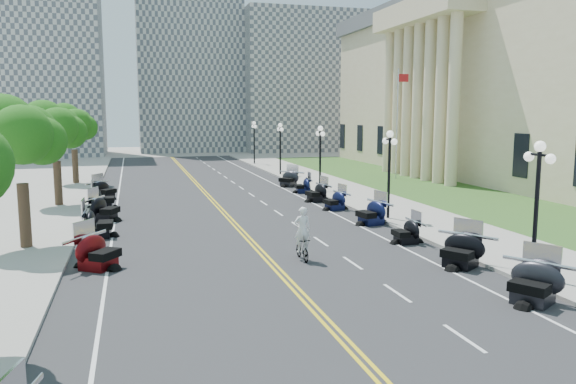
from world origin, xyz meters
TOP-DOWN VIEW (x-y plane):
  - ground at (0.00, 0.00)m, footprint 160.00×160.00m
  - road at (0.00, 10.00)m, footprint 16.00×90.00m
  - centerline_yellow_a at (-0.12, 10.00)m, footprint 0.12×90.00m
  - centerline_yellow_b at (0.12, 10.00)m, footprint 0.12×90.00m
  - edge_line_north at (6.40, 10.00)m, footprint 0.12×90.00m
  - edge_line_south at (-6.40, 10.00)m, footprint 0.12×90.00m
  - lane_dash_3 at (3.20, -12.00)m, footprint 0.12×2.00m
  - lane_dash_4 at (3.20, -8.00)m, footprint 0.12×2.00m
  - lane_dash_5 at (3.20, -4.00)m, footprint 0.12×2.00m
  - lane_dash_6 at (3.20, 0.00)m, footprint 0.12×2.00m
  - lane_dash_7 at (3.20, 4.00)m, footprint 0.12×2.00m
  - lane_dash_8 at (3.20, 8.00)m, footprint 0.12×2.00m
  - lane_dash_9 at (3.20, 12.00)m, footprint 0.12×2.00m
  - lane_dash_10 at (3.20, 16.00)m, footprint 0.12×2.00m
  - lane_dash_11 at (3.20, 20.00)m, footprint 0.12×2.00m
  - lane_dash_12 at (3.20, 24.00)m, footprint 0.12×2.00m
  - lane_dash_13 at (3.20, 28.00)m, footprint 0.12×2.00m
  - lane_dash_14 at (3.20, 32.00)m, footprint 0.12×2.00m
  - lane_dash_15 at (3.20, 36.00)m, footprint 0.12×2.00m
  - lane_dash_16 at (3.20, 40.00)m, footprint 0.12×2.00m
  - lane_dash_17 at (3.20, 44.00)m, footprint 0.12×2.00m
  - lane_dash_18 at (3.20, 48.00)m, footprint 0.12×2.00m
  - lane_dash_19 at (3.20, 52.00)m, footprint 0.12×2.00m
  - sidewalk_north at (10.50, 10.00)m, footprint 5.00×90.00m
  - sidewalk_south at (-10.50, 10.00)m, footprint 5.00×90.00m
  - lawn at (17.50, 18.00)m, footprint 9.00×60.00m
  - civic_building at (32.00, 22.00)m, footprint 26.00×51.00m
  - distant_block_a at (-18.00, 62.00)m, footprint 18.00×14.00m
  - distant_block_b at (4.00, 68.00)m, footprint 16.00×12.00m
  - distant_block_c at (22.00, 65.00)m, footprint 20.00×14.00m
  - street_lamp_1 at (8.60, -8.00)m, footprint 0.50×1.20m
  - street_lamp_2 at (8.60, 4.00)m, footprint 0.50×1.20m
  - street_lamp_3 at (8.60, 16.00)m, footprint 0.50×1.20m
  - street_lamp_4 at (8.60, 28.00)m, footprint 0.50×1.20m
  - street_lamp_5 at (8.60, 40.00)m, footprint 0.50×1.20m
  - flagpole at (18.00, 22.00)m, footprint 1.10×0.20m
  - tree_2 at (-10.00, 2.00)m, footprint 4.80×4.80m
  - tree_3 at (-10.00, 14.00)m, footprint 4.80×4.80m
  - tree_4 at (-10.00, 26.00)m, footprint 4.80×4.80m
  - motorcycle_n_3 at (6.91, -10.12)m, footprint 2.97×2.97m
  - motorcycle_n_4 at (7.09, -5.71)m, footprint 2.98×2.98m
  - motorcycle_n_5 at (6.95, -1.39)m, footprint 1.77×1.77m
  - motorcycle_n_6 at (7.20, 3.19)m, footprint 2.46×2.46m
  - motorcycle_n_7 at (6.90, 8.12)m, footprint 2.17×2.17m
  - motorcycle_n_8 at (6.87, 11.60)m, footprint 2.30×2.30m
  - motorcycle_n_9 at (7.20, 15.94)m, footprint 1.97×1.97m
  - motorcycle_n_10 at (7.16, 19.89)m, footprint 2.91×2.91m
  - motorcycle_s_5 at (-6.73, -2.11)m, footprint 3.05×3.05m
  - motorcycle_s_6 at (-7.05, 3.79)m, footprint 2.29×2.29m
  - motorcycle_s_7 at (-6.94, 8.13)m, footprint 2.92×2.92m
  - motorcycle_s_8 at (-7.18, 12.35)m, footprint 2.21×2.21m
  - motorcycle_s_9 at (-7.30, 16.76)m, footprint 2.91×2.91m
  - bicycle at (1.35, -3.02)m, footprint 0.46×1.61m
  - cyclist_rider at (1.35, -3.02)m, footprint 0.70×0.46m

SIDE VIEW (x-z plane):
  - ground at x=0.00m, z-range 0.00..0.00m
  - road at x=0.00m, z-range 0.00..0.01m
  - centerline_yellow_a at x=-0.12m, z-range 0.01..0.01m
  - centerline_yellow_b at x=0.12m, z-range 0.01..0.01m
  - edge_line_north at x=6.40m, z-range 0.01..0.01m
  - edge_line_south at x=-6.40m, z-range 0.01..0.01m
  - lane_dash_3 at x=3.20m, z-range 0.01..0.01m
  - lane_dash_4 at x=3.20m, z-range 0.01..0.01m
  - lane_dash_5 at x=3.20m, z-range 0.01..0.01m
  - lane_dash_6 at x=3.20m, z-range 0.01..0.01m
  - lane_dash_7 at x=3.20m, z-range 0.01..0.01m
  - lane_dash_8 at x=3.20m, z-range 0.01..0.01m
  - lane_dash_9 at x=3.20m, z-range 0.01..0.01m
  - lane_dash_10 at x=3.20m, z-range 0.01..0.01m
  - lane_dash_11 at x=3.20m, z-range 0.01..0.01m
  - lane_dash_12 at x=3.20m, z-range 0.01..0.01m
  - lane_dash_13 at x=3.20m, z-range 0.01..0.01m
  - lane_dash_14 at x=3.20m, z-range 0.01..0.01m
  - lane_dash_15 at x=3.20m, z-range 0.01..0.01m
  - lane_dash_16 at x=3.20m, z-range 0.01..0.01m
  - lane_dash_17 at x=3.20m, z-range 0.01..0.01m
  - lane_dash_18 at x=3.20m, z-range 0.01..0.01m
  - lane_dash_19 at x=3.20m, z-range 0.01..0.01m
  - lawn at x=17.50m, z-range 0.00..0.10m
  - sidewalk_north at x=10.50m, z-range 0.00..0.15m
  - sidewalk_south at x=-10.50m, z-range 0.00..0.15m
  - bicycle at x=1.35m, z-range 0.00..0.97m
  - motorcycle_n_5 at x=6.95m, z-range 0.00..1.24m
  - motorcycle_n_9 at x=7.20m, z-range 0.00..1.29m
  - motorcycle_n_7 at x=6.90m, z-range 0.00..1.32m
  - motorcycle_n_8 at x=6.87m, z-range 0.00..1.41m
  - motorcycle_s_9 at x=-7.30m, z-range 0.00..1.45m
  - motorcycle_n_10 at x=7.16m, z-range 0.00..1.45m
  - motorcycle_n_6 at x=7.20m, z-range 0.00..1.48m
  - motorcycle_n_4 at x=7.09m, z-range 0.00..1.50m
  - motorcycle_n_3 at x=6.91m, z-range 0.00..1.51m
  - motorcycle_s_8 at x=-7.18m, z-range 0.00..1.52m
  - motorcycle_s_5 at x=-6.73m, z-range 0.00..1.53m
  - motorcycle_s_7 at x=-6.94m, z-range 0.00..1.55m
  - motorcycle_s_6 at x=-7.05m, z-range 0.00..1.56m
  - cyclist_rider at x=1.35m, z-range 0.97..2.88m
  - street_lamp_1 at x=8.60m, z-range 0.15..5.05m
  - street_lamp_2 at x=8.60m, z-range 0.15..5.05m
  - street_lamp_3 at x=8.60m, z-range 0.15..5.05m
  - street_lamp_4 at x=8.60m, z-range 0.15..5.05m
  - street_lamp_5 at x=8.60m, z-range 0.15..5.05m
  - tree_2 at x=-10.00m, z-range 0.15..9.35m
  - tree_3 at x=-10.00m, z-range 0.15..9.35m
  - tree_4 at x=-10.00m, z-range 0.15..9.35m
  - flagpole at x=18.00m, z-range 0.00..10.00m
  - civic_building at x=32.00m, z-range 0.00..17.80m
  - distant_block_c at x=22.00m, z-range 0.00..22.00m
  - distant_block_a at x=-18.00m, z-range 0.00..26.00m
  - distant_block_b at x=4.00m, z-range 0.00..30.00m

